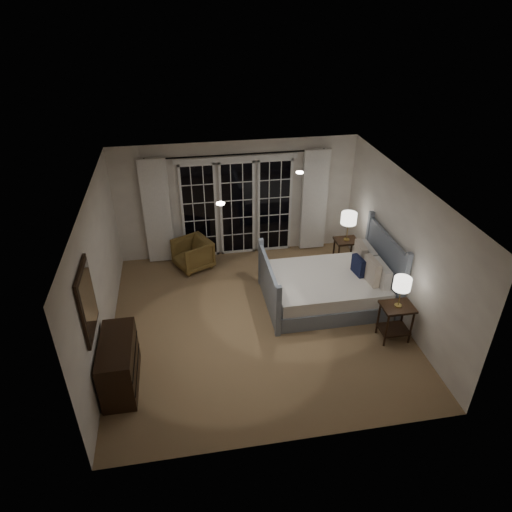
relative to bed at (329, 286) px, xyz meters
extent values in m
plane|color=#8F724D|center=(-1.42, -0.38, -0.33)|extent=(5.00, 5.00, 0.00)
plane|color=white|center=(-1.42, -0.38, 2.17)|extent=(5.00, 5.00, 0.00)
cube|color=white|center=(-3.92, -0.38, 0.92)|extent=(0.02, 5.00, 2.50)
cube|color=white|center=(1.08, -0.38, 0.92)|extent=(0.02, 5.00, 2.50)
cube|color=white|center=(-1.42, 2.12, 0.92)|extent=(5.00, 0.02, 2.50)
cube|color=white|center=(-1.42, -2.88, 0.92)|extent=(5.00, 0.02, 2.50)
cube|color=black|center=(-2.22, 2.09, 0.72)|extent=(0.66, 0.02, 2.02)
cube|color=black|center=(-1.42, 2.09, 0.72)|extent=(0.66, 0.02, 2.02)
cube|color=black|center=(-0.62, 2.09, 0.72)|extent=(0.66, 0.02, 2.02)
cube|color=white|center=(-1.42, 2.08, 1.82)|extent=(2.50, 0.04, 0.10)
cylinder|color=black|center=(-1.42, 2.02, 1.92)|extent=(3.50, 0.03, 0.03)
cube|color=white|center=(-3.07, 2.00, 0.82)|extent=(0.55, 0.10, 2.25)
cube|color=white|center=(0.23, 2.00, 0.82)|extent=(0.55, 0.10, 2.25)
cylinder|color=white|center=(-0.62, 0.22, 2.16)|extent=(0.12, 0.12, 0.01)
cylinder|color=white|center=(-2.02, -0.78, 2.16)|extent=(0.12, 0.12, 0.01)
cube|color=slate|center=(-0.07, 0.00, -0.18)|extent=(2.04, 1.59, 0.30)
cube|color=white|center=(-0.07, 0.00, 0.10)|extent=(1.98, 1.53, 0.25)
cube|color=slate|center=(1.01, 0.00, 0.32)|extent=(0.06, 1.59, 1.29)
cube|color=slate|center=(-1.14, 0.00, 0.12)|extent=(0.06, 1.59, 0.89)
cube|color=white|center=(0.81, -0.32, 0.40)|extent=(0.14, 0.60, 0.36)
cube|color=white|center=(0.81, 0.32, 0.40)|extent=(0.14, 0.60, 0.36)
cube|color=beige|center=(0.65, -0.28, 0.44)|extent=(0.16, 0.46, 0.45)
cube|color=beige|center=(0.65, 0.28, 0.44)|extent=(0.16, 0.46, 0.45)
cube|color=black|center=(0.51, 0.00, 0.39)|extent=(0.15, 0.35, 0.34)
cube|color=black|center=(0.74, -1.20, 0.32)|extent=(0.51, 0.41, 0.04)
cube|color=black|center=(0.74, -1.20, -0.14)|extent=(0.47, 0.37, 0.03)
cylinder|color=black|center=(0.52, -1.36, -0.01)|extent=(0.04, 0.04, 0.63)
cylinder|color=black|center=(0.95, -1.36, -0.01)|extent=(0.04, 0.04, 0.63)
cylinder|color=black|center=(0.52, -1.03, -0.01)|extent=(0.04, 0.04, 0.63)
cylinder|color=black|center=(0.95, -1.03, -0.01)|extent=(0.04, 0.04, 0.63)
cube|color=black|center=(0.71, 1.17, 0.26)|extent=(0.46, 0.37, 0.04)
cube|color=black|center=(0.71, 1.17, -0.16)|extent=(0.43, 0.33, 0.03)
cylinder|color=black|center=(0.52, 1.02, -0.04)|extent=(0.04, 0.04, 0.57)
cylinder|color=black|center=(0.91, 1.02, -0.04)|extent=(0.04, 0.04, 0.57)
cylinder|color=black|center=(0.52, 1.32, -0.04)|extent=(0.04, 0.04, 0.57)
cylinder|color=black|center=(0.91, 1.32, -0.04)|extent=(0.04, 0.04, 0.57)
cylinder|color=tan|center=(0.74, -1.20, 0.35)|extent=(0.12, 0.12, 0.02)
cylinder|color=tan|center=(0.74, -1.20, 0.51)|extent=(0.02, 0.02, 0.31)
cylinder|color=white|center=(0.74, -1.20, 0.77)|extent=(0.28, 0.28, 0.20)
cylinder|color=tan|center=(0.71, 1.17, 0.29)|extent=(0.12, 0.12, 0.02)
cylinder|color=tan|center=(0.71, 1.17, 0.48)|extent=(0.02, 0.02, 0.36)
cylinder|color=white|center=(0.71, 1.17, 0.77)|extent=(0.32, 0.32, 0.23)
imported|color=brown|center=(-2.43, 1.63, -0.01)|extent=(0.92, 0.91, 0.63)
cube|color=black|center=(-3.65, -1.48, 0.07)|extent=(0.47, 1.12, 0.80)
cube|color=black|center=(-3.41, -1.48, -0.06)|extent=(0.01, 1.11, 0.01)
cube|color=black|center=(-3.41, -1.48, 0.20)|extent=(0.01, 1.11, 0.01)
cube|color=black|center=(-3.89, -1.48, 1.22)|extent=(0.04, 0.85, 1.00)
cube|color=white|center=(-3.86, -1.48, 1.22)|extent=(0.01, 0.73, 0.88)
camera|label=1|loc=(-2.53, -6.61, 4.79)|focal=32.00mm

